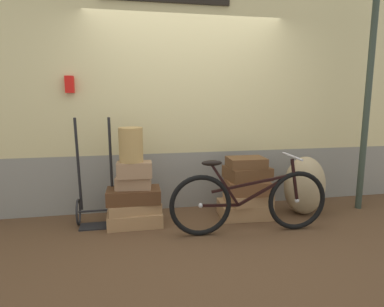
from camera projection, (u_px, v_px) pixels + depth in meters
name	position (u px, v px, depth m)	size (l,w,h in m)	color
ground	(200.00, 230.00, 3.80)	(8.78, 5.20, 0.06)	#513823
station_building	(187.00, 98.00, 4.36)	(6.78, 0.74, 2.92)	gray
suitcase_0	(135.00, 218.00, 3.88)	(0.63, 0.38, 0.16)	#9E754C
suitcase_1	(134.00, 207.00, 3.85)	(0.59, 0.33, 0.11)	#9E754C
suitcase_2	(134.00, 195.00, 3.84)	(0.61, 0.34, 0.16)	#4C2D19
suitcase_3	(133.00, 182.00, 3.82)	(0.40, 0.23, 0.15)	#937051
suitcase_4	(134.00, 170.00, 3.75)	(0.39, 0.21, 0.18)	#937051
suitcase_5	(244.00, 209.00, 4.16)	(0.62, 0.45, 0.18)	#9E754C
suitcase_6	(248.00, 197.00, 4.12)	(0.50, 0.42, 0.13)	#9E754C
suitcase_7	(247.00, 186.00, 4.08)	(0.51, 0.42, 0.16)	brown
suitcase_8	(247.00, 173.00, 4.09)	(0.52, 0.39, 0.15)	brown
suitcase_9	(246.00, 162.00, 4.04)	(0.45, 0.33, 0.12)	brown
wicker_basket	(131.00, 145.00, 3.72)	(0.27, 0.27, 0.39)	#A8844C
luggage_trolley	(96.00, 201.00, 3.87)	(0.45, 0.37, 1.26)	black
burlap_sack	(305.00, 186.00, 4.20)	(0.52, 0.45, 0.74)	#9E8966
bicycle	(249.00, 201.00, 3.62)	(1.77, 0.46, 0.85)	black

